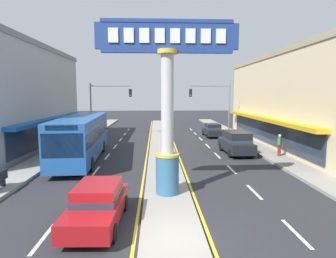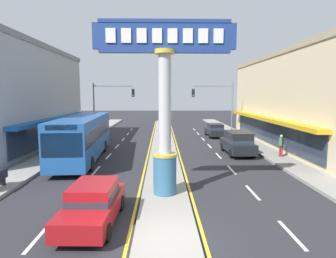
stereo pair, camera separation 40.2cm
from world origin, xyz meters
TOP-DOWN VIEW (x-y plane):
  - ground_plane at (0.00, 0.00)m, footprint 160.00×160.00m
  - median_strip at (0.00, 18.00)m, footprint 2.22×52.00m
  - sidewalk_left at (-8.82, 16.00)m, footprint 2.23×60.00m
  - sidewalk_right at (8.82, 16.00)m, footprint 2.23×60.00m
  - lane_markings at (0.00, 16.65)m, footprint 8.96×52.00m
  - district_sign at (0.00, 4.37)m, footprint 6.51×1.16m
  - storefront_left at (-13.99, 17.57)m, footprint 8.43×19.69m
  - storefront_right at (13.99, 17.14)m, footprint 9.55×23.80m
  - traffic_light_left_side at (-6.34, 24.94)m, footprint 4.86×0.46m
  - traffic_light_right_side at (6.34, 24.53)m, footprint 4.86×0.46m
  - sedan_near_right_lane at (-2.76, 1.48)m, footprint 1.95×4.36m
  - sedan_far_right_lane at (6.06, 24.12)m, footprint 1.89×4.33m
  - suv_near_left_lane at (6.06, 14.07)m, footprint 2.04×4.64m
  - bus_mid_left_lane at (-6.06, 12.43)m, footprint 3.18×11.33m
  - pedestrian_near_kerb at (8.93, 12.35)m, footprint 0.42×0.45m

SIDE VIEW (x-z plane):
  - ground_plane at x=0.00m, z-range 0.00..0.00m
  - lane_markings at x=0.00m, z-range 0.00..0.01m
  - median_strip at x=0.00m, z-range 0.00..0.14m
  - sidewalk_left at x=-8.82m, z-range 0.00..0.18m
  - sidewalk_right at x=8.82m, z-range 0.00..0.18m
  - sedan_near_right_lane at x=-2.76m, z-range 0.02..1.55m
  - sedan_far_right_lane at x=6.06m, z-range 0.02..1.55m
  - suv_near_left_lane at x=6.06m, z-range 0.03..1.93m
  - pedestrian_near_kerb at x=8.93m, z-range 0.29..1.99m
  - bus_mid_left_lane at x=-6.06m, z-range 0.24..3.50m
  - traffic_light_left_side at x=-6.34m, z-range 1.15..7.35m
  - traffic_light_right_side at x=6.34m, z-range 1.15..7.35m
  - storefront_right at x=13.99m, z-range 0.00..8.64m
  - district_sign at x=0.00m, z-range 0.42..8.53m
  - storefront_left at x=-13.99m, z-range 0.00..9.31m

